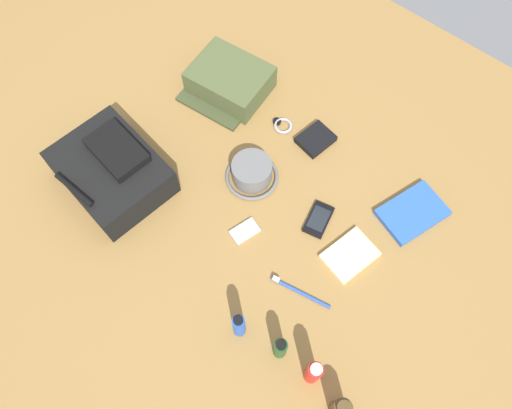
# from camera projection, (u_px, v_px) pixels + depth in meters

# --- Properties ---
(ground_plane) EXTENTS (2.64, 2.02, 0.02)m
(ground_plane) POSITION_uv_depth(u_px,v_px,m) (256.00, 212.00, 1.56)
(ground_plane) COLOR olive
(ground_plane) RESTS_ON ground
(backpack) EXTENTS (0.36, 0.30, 0.14)m
(backpack) POSITION_uv_depth(u_px,v_px,m) (112.00, 171.00, 1.53)
(backpack) COLOR black
(backpack) RESTS_ON ground_plane
(toiletry_pouch) EXTENTS (0.27, 0.27, 0.09)m
(toiletry_pouch) POSITION_uv_depth(u_px,v_px,m) (229.00, 81.00, 1.70)
(toiletry_pouch) COLOR #47512D
(toiletry_pouch) RESTS_ON ground_plane
(bucket_hat) EXTENTS (0.17, 0.17, 0.08)m
(bucket_hat) POSITION_uv_depth(u_px,v_px,m) (252.00, 172.00, 1.56)
(bucket_hat) COLOR #5E5E5E
(bucket_hat) RESTS_ON ground_plane
(cologne_bottle) EXTENTS (0.05, 0.05, 0.11)m
(cologne_bottle) POSITION_uv_depth(u_px,v_px,m) (341.00, 409.00, 1.25)
(cologne_bottle) COLOR #473319
(cologne_bottle) RESTS_ON ground_plane
(sunscreen_spray) EXTENTS (0.04, 0.04, 0.15)m
(sunscreen_spray) POSITION_uv_depth(u_px,v_px,m) (313.00, 373.00, 1.28)
(sunscreen_spray) COLOR red
(sunscreen_spray) RESTS_ON ground_plane
(shampoo_bottle) EXTENTS (0.04, 0.04, 0.12)m
(shampoo_bottle) POSITION_uv_depth(u_px,v_px,m) (280.00, 348.00, 1.31)
(shampoo_bottle) COLOR #19471E
(shampoo_bottle) RESTS_ON ground_plane
(deodorant_spray) EXTENTS (0.03, 0.03, 0.14)m
(deodorant_spray) POSITION_uv_depth(u_px,v_px,m) (239.00, 325.00, 1.33)
(deodorant_spray) COLOR blue
(deodorant_spray) RESTS_ON ground_plane
(paperback_novel) EXTENTS (0.19, 0.23, 0.02)m
(paperback_novel) POSITION_uv_depth(u_px,v_px,m) (412.00, 213.00, 1.53)
(paperback_novel) COLOR blue
(paperback_novel) RESTS_ON ground_plane
(cell_phone) EXTENTS (0.09, 0.12, 0.01)m
(cell_phone) POSITION_uv_depth(u_px,v_px,m) (318.00, 219.00, 1.52)
(cell_phone) COLOR black
(cell_phone) RESTS_ON ground_plane
(media_player) EXTENTS (0.07, 0.10, 0.01)m
(media_player) POSITION_uv_depth(u_px,v_px,m) (245.00, 231.00, 1.51)
(media_player) COLOR #B7B7BC
(media_player) RESTS_ON ground_plane
(wristwatch) EXTENTS (0.07, 0.06, 0.01)m
(wristwatch) POSITION_uv_depth(u_px,v_px,m) (282.00, 125.00, 1.67)
(wristwatch) COLOR #99999E
(wristwatch) RESTS_ON ground_plane
(toothbrush) EXTENTS (0.18, 0.05, 0.02)m
(toothbrush) POSITION_uv_depth(u_px,v_px,m) (297.00, 291.00, 1.43)
(toothbrush) COLOR blue
(toothbrush) RESTS_ON ground_plane
(wallet) EXTENTS (0.11, 0.12, 0.02)m
(wallet) POSITION_uv_depth(u_px,v_px,m) (316.00, 139.00, 1.64)
(wallet) COLOR black
(wallet) RESTS_ON ground_plane
(notepad) EXTENTS (0.14, 0.17, 0.02)m
(notepad) POSITION_uv_depth(u_px,v_px,m) (350.00, 255.00, 1.47)
(notepad) COLOR beige
(notepad) RESTS_ON ground_plane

